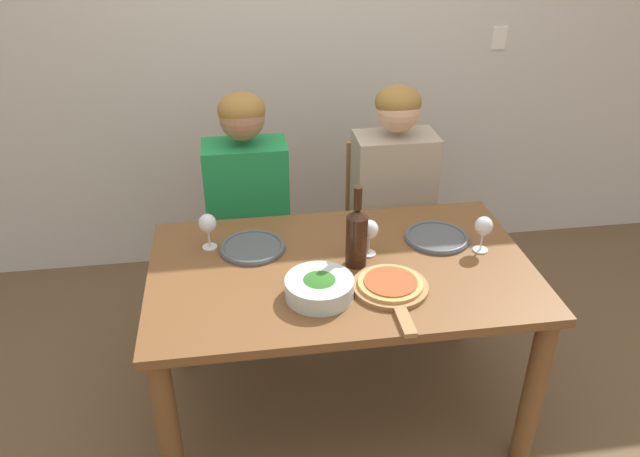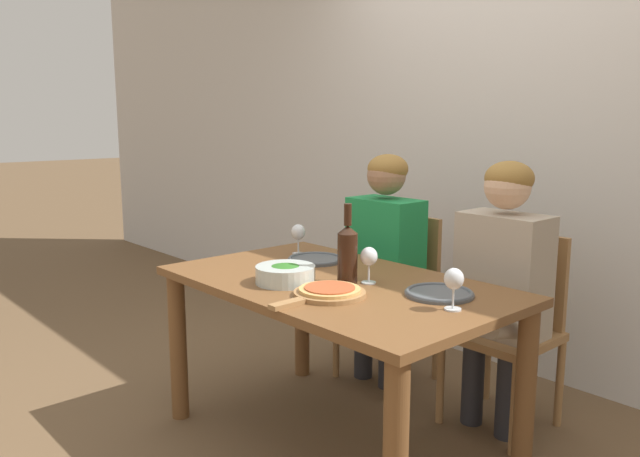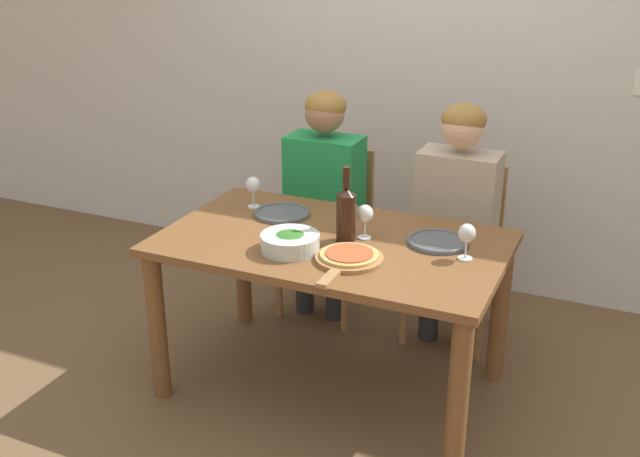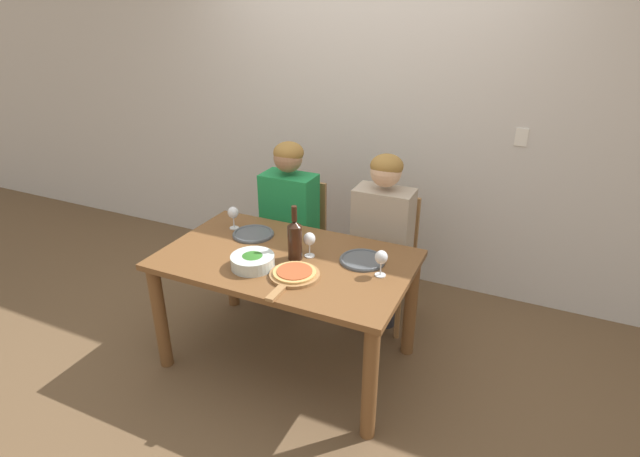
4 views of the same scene
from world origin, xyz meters
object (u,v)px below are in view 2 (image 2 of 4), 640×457
object	(u,v)px
dinner_plate_left	(315,259)
wine_glass_left	(298,233)
dinner_plate_right	(439,293)
person_man	(501,272)
chair_left	(396,291)
wine_bottle	(348,252)
wine_glass_centre	(369,258)
person_woman	(383,247)
wine_glass_right	(454,281)
broccoli_bowl	(285,274)
pizza_on_board	(328,292)
chair_right	(511,322)

from	to	relation	value
dinner_plate_left	wine_glass_left	size ratio (longest dim) A/B	1.74
dinner_plate_right	person_man	bearing A→B (deg)	95.62
chair_left	person_man	size ratio (longest dim) A/B	0.72
wine_bottle	wine_glass_centre	xyz separation A→B (m)	(0.06, 0.06, -0.02)
person_man	wine_glass_left	world-z (taller)	person_man
dinner_plate_right	wine_glass_left	bearing A→B (deg)	175.67
chair_left	person_woman	world-z (taller)	person_woman
dinner_plate_left	chair_left	bearing A→B (deg)	89.94
chair_left	wine_glass_left	distance (m)	0.67
wine_glass_right	wine_glass_centre	size ratio (longest dim) A/B	1.00
person_man	person_woman	bearing A→B (deg)	180.00
broccoli_bowl	dinner_plate_right	xyz separation A→B (m)	(0.53, 0.32, -0.03)
chair_left	wine_bottle	bearing A→B (deg)	-62.57
person_woman	pizza_on_board	size ratio (longest dim) A/B	2.92
pizza_on_board	dinner_plate_right	bearing A→B (deg)	49.71
wine_bottle	pizza_on_board	size ratio (longest dim) A/B	0.79
dinner_plate_right	wine_glass_centre	world-z (taller)	wine_glass_centre
pizza_on_board	broccoli_bowl	bearing A→B (deg)	179.37
wine_bottle	dinner_plate_left	world-z (taller)	wine_bottle
person_man	wine_glass_right	bearing A→B (deg)	-72.48
chair_right	dinner_plate_left	xyz separation A→B (m)	(-0.70, -0.58, 0.26)
broccoli_bowl	wine_glass_right	bearing A→B (deg)	17.17
wine_bottle	wine_glass_left	size ratio (longest dim) A/B	2.17
person_woman	dinner_plate_left	distance (m)	0.47
dinner_plate_right	wine_glass_right	world-z (taller)	wine_glass_right
chair_right	person_man	distance (m)	0.28
dinner_plate_left	dinner_plate_right	bearing A→B (deg)	-2.57
wine_glass_centre	wine_bottle	bearing A→B (deg)	-135.88
wine_bottle	wine_glass_left	xyz separation A→B (m)	(-0.56, 0.20, -0.02)
chair_left	dinner_plate_left	bearing A→B (deg)	-90.06
wine_glass_right	person_woman	bearing A→B (deg)	145.53
person_man	wine_glass_centre	xyz separation A→B (m)	(-0.25, -0.58, 0.10)
chair_left	broccoli_bowl	bearing A→B (deg)	-76.90
wine_bottle	wine_glass_right	bearing A→B (deg)	2.44
wine_glass_left	wine_glass_centre	size ratio (longest dim) A/B	1.00
wine_bottle	broccoli_bowl	size ratio (longest dim) A/B	1.34
chair_left	broccoli_bowl	world-z (taller)	chair_left
dinner_plate_left	broccoli_bowl	bearing A→B (deg)	-58.44
wine_bottle	wine_glass_right	size ratio (longest dim) A/B	2.17
chair_right	pizza_on_board	size ratio (longest dim) A/B	2.11
wine_bottle	dinner_plate_right	xyz separation A→B (m)	(0.36, 0.13, -0.12)
chair_right	broccoli_bowl	world-z (taller)	chair_right
broccoli_bowl	dinner_plate_right	distance (m)	0.62
wine_bottle	wine_glass_centre	bearing A→B (deg)	44.12
wine_bottle	wine_glass_right	distance (m)	0.51
dinner_plate_right	broccoli_bowl	bearing A→B (deg)	-149.01
person_man	dinner_plate_left	distance (m)	0.84
wine_glass_left	broccoli_bowl	bearing A→B (deg)	-45.31
person_man	broccoli_bowl	xyz separation A→B (m)	(-0.48, -0.82, 0.04)
broccoli_bowl	dinner_plate_left	distance (m)	0.42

